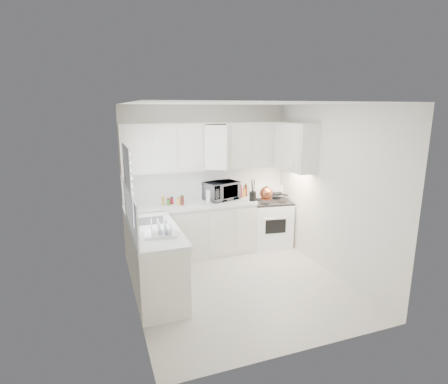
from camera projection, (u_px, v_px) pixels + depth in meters
name	position (u px, v px, depth m)	size (l,w,h in m)	color
floor	(240.00, 284.00, 5.27)	(3.20, 3.20, 0.00)	beige
ceiling	(242.00, 103.00, 4.68)	(3.20, 3.20, 0.00)	white
wall_back	(207.00, 179.00, 6.44)	(3.00, 3.00, 0.00)	beige
wall_front	(304.00, 237.00, 3.51)	(3.00, 3.00, 0.00)	beige
wall_left	(131.00, 209.00, 4.48)	(3.20, 3.20, 0.00)	beige
wall_right	(331.00, 191.00, 5.48)	(3.20, 3.20, 0.00)	beige
window_blinds	(129.00, 184.00, 4.75)	(0.06, 0.96, 1.06)	white
lower_cabinets_back	(191.00, 231.00, 6.23)	(2.22, 0.60, 0.90)	beige
lower_cabinets_left	(155.00, 263.00, 4.95)	(0.60, 1.60, 0.90)	beige
countertop_back	(191.00, 205.00, 6.11)	(2.24, 0.64, 0.05)	silver
countertop_left	(154.00, 230.00, 4.85)	(0.64, 1.62, 0.05)	silver
backsplash_back	(207.00, 183.00, 6.45)	(2.98, 0.02, 0.55)	silver
backsplash_left	(130.00, 211.00, 4.68)	(0.02, 1.60, 0.55)	silver
upper_cabinets_back	(210.00, 169.00, 6.24)	(3.00, 0.33, 0.80)	beige
upper_cabinets_right	(295.00, 170.00, 6.13)	(0.33, 0.90, 0.80)	beige
sink	(150.00, 213.00, 5.14)	(0.42, 0.38, 0.30)	gray
stove	(270.00, 217.00, 6.70)	(0.72, 0.59, 1.10)	white
tea_kettle	(266.00, 192.00, 6.37)	(0.29, 0.25, 0.27)	brown
frying_pan	(276.00, 193.00, 6.81)	(0.25, 0.42, 0.04)	black
microwave	(221.00, 189.00, 6.33)	(0.58, 0.32, 0.39)	gray
rice_cooker	(213.00, 194.00, 6.25)	(0.25, 0.25, 0.25)	white
paper_towel	(204.00, 192.00, 6.37)	(0.12, 0.12, 0.27)	white
utensil_crock	(253.00, 190.00, 6.24)	(0.13, 0.13, 0.39)	black
dish_rack	(160.00, 227.00, 4.55)	(0.40, 0.30, 0.22)	white
spice_left_0	(162.00, 200.00, 6.06)	(0.06, 0.06, 0.13)	olive
spice_left_1	(168.00, 201.00, 6.00)	(0.06, 0.06, 0.13)	#3A7025
spice_left_2	(171.00, 200.00, 6.11)	(0.06, 0.06, 0.13)	#AF1727
spice_left_3	(177.00, 200.00, 6.05)	(0.06, 0.06, 0.13)	gold
spice_left_4	(180.00, 199.00, 6.16)	(0.06, 0.06, 0.13)	#592319
sauce_right_0	(239.00, 191.00, 6.56)	(0.06, 0.06, 0.19)	#AF1727
sauce_right_1	(243.00, 192.00, 6.53)	(0.06, 0.06, 0.19)	gold
sauce_right_2	(245.00, 191.00, 6.60)	(0.06, 0.06, 0.19)	#592319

